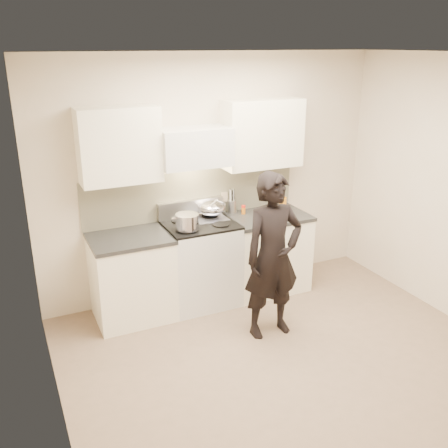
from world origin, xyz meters
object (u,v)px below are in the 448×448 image
(utensil_crock, at_px, (232,205))
(wok, at_px, (212,208))
(stove, at_px, (201,263))
(person, at_px, (273,256))
(counter_right, at_px, (266,252))

(utensil_crock, bearing_deg, wok, -161.45)
(wok, distance_m, utensil_crock, 0.32)
(stove, height_order, person, person)
(counter_right, xyz_separation_m, person, (-0.43, -0.88, 0.37))
(stove, bearing_deg, counter_right, 0.00)
(stove, height_order, wok, wok)
(stove, relative_size, counter_right, 1.04)
(stove, relative_size, wok, 2.46)
(wok, relative_size, person, 0.23)
(counter_right, relative_size, wok, 2.36)
(counter_right, distance_m, person, 1.05)
(counter_right, distance_m, utensil_crock, 0.68)
(counter_right, distance_m, wok, 0.87)
(stove, bearing_deg, wok, 35.91)
(stove, relative_size, person, 0.58)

